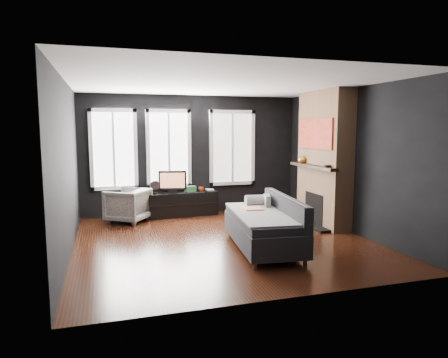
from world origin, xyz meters
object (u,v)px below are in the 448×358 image
object	(u,v)px
mug	(201,188)
media_console	(182,204)
sofa	(263,223)
mantel_vase	(302,159)
monitor	(173,180)
book	(206,185)
armchair	(128,204)

from	to	relation	value
mug	media_console	bearing A→B (deg)	-178.58
sofa	mantel_vase	world-z (taller)	mantel_vase
sofa	monitor	bearing A→B (deg)	116.05
monitor	mantel_vase	bearing A→B (deg)	-11.78
sofa	mug	world-z (taller)	sofa
book	media_console	bearing A→B (deg)	-169.85
sofa	armchair	world-z (taller)	sofa
armchair	mantel_vase	distance (m)	3.79
media_console	mug	size ratio (longest dim) A/B	13.07
media_console	armchair	bearing A→B (deg)	-170.92
sofa	mug	xyz separation A→B (m)	(-0.35, 2.87, 0.17)
media_console	monitor	distance (m)	0.59
mantel_vase	mug	bearing A→B (deg)	147.82
media_console	monitor	xyz separation A→B (m)	(-0.22, -0.05, 0.55)
sofa	media_console	world-z (taller)	sofa
mug	book	xyz separation A→B (m)	(0.14, 0.09, 0.06)
armchair	monitor	world-z (taller)	monitor
monitor	mug	bearing A→B (deg)	17.32
sofa	media_console	xyz separation A→B (m)	(-0.79, 2.86, -0.16)
sofa	media_console	distance (m)	2.97
book	mug	bearing A→B (deg)	-145.82
media_console	mantel_vase	world-z (taller)	mantel_vase
monitor	book	distance (m)	0.83
armchair	book	distance (m)	1.85
sofa	mantel_vase	distance (m)	2.45
monitor	book	xyz separation A→B (m)	(0.80, 0.15, -0.16)
media_console	sofa	bearing A→B (deg)	-78.92
media_console	monitor	world-z (taller)	monitor
mug	book	size ratio (longest dim) A/B	0.50
armchair	media_console	size ratio (longest dim) A/B	0.50
book	mantel_vase	xyz separation A→B (m)	(1.77, -1.29, 0.66)
mantel_vase	monitor	bearing A→B (deg)	156.06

